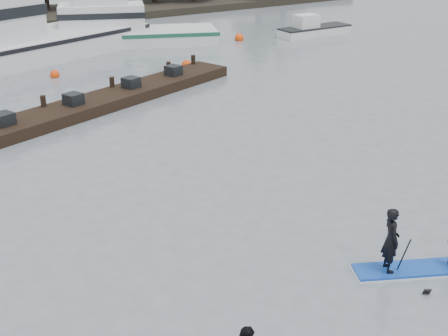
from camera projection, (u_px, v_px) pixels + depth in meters
ground at (355, 292)px, 15.09m from camera, size 160.00×160.00×0.00m
fishing_boat_medium at (120, 37)px, 41.45m from camera, size 12.50×7.65×7.52m
skiff at (315, 31)px, 44.38m from camera, size 5.44×1.64×0.63m
floating_dock at (108, 100)px, 29.01m from camera, size 15.14×7.17×0.51m
buoy_d at (187, 68)px, 35.77m from camera, size 0.58×0.58×0.58m
buoy_b at (55, 77)px, 33.79m from camera, size 0.52×0.52×0.52m
buoy_c at (239, 40)px, 42.90m from camera, size 0.62×0.62×0.62m
paddleboard_duo at (411, 251)px, 15.68m from camera, size 3.28×2.07×2.38m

